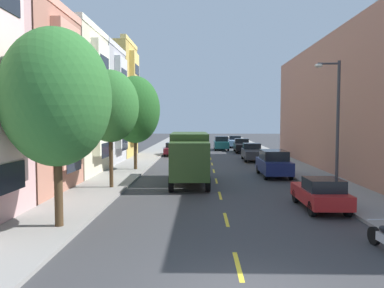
% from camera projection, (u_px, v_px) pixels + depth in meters
% --- Properties ---
extents(ground_plane, '(160.00, 160.00, 0.00)m').
position_uv_depth(ground_plane, '(211.00, 161.00, 38.55)').
color(ground_plane, '#38383A').
extents(sidewalk_left, '(3.20, 120.00, 0.14)m').
position_uv_depth(sidewalk_left, '(139.00, 162.00, 36.71)').
color(sidewalk_left, gray).
rests_on(sidewalk_left, ground_plane).
extents(sidewalk_right, '(3.20, 120.00, 0.14)m').
position_uv_depth(sidewalk_right, '(285.00, 162.00, 36.38)').
color(sidewalk_right, gray).
rests_on(sidewalk_right, ground_plane).
extents(lane_centerline_dashes, '(0.14, 47.20, 0.01)m').
position_uv_depth(lane_centerline_dashes, '(213.00, 167.00, 33.06)').
color(lane_centerline_dashes, yellow).
rests_on(lane_centerline_dashes, ground_plane).
extents(townhouse_third_cream, '(13.37, 6.86, 11.05)m').
position_uv_depth(townhouse_third_cream, '(14.00, 104.00, 27.92)').
color(townhouse_third_cream, beige).
rests_on(townhouse_third_cream, ground_plane).
extents(townhouse_fourth_dove_grey, '(12.98, 6.86, 11.05)m').
position_uv_depth(townhouse_fourth_dove_grey, '(54.00, 108.00, 34.95)').
color(townhouse_fourth_dove_grey, '#A8A8AD').
rests_on(townhouse_fourth_dove_grey, ground_plane).
extents(townhouse_fifth_mustard, '(10.68, 6.86, 12.89)m').
position_uv_depth(townhouse_fifth_mustard, '(88.00, 101.00, 41.91)').
color(townhouse_fifth_mustard, tan).
rests_on(townhouse_fifth_mustard, ground_plane).
extents(street_tree_nearest, '(4.03, 4.03, 7.38)m').
position_uv_depth(street_tree_nearest, '(56.00, 98.00, 13.87)').
color(street_tree_nearest, '#47331E').
rests_on(street_tree_nearest, sidewalk_left).
extents(street_tree_second, '(3.35, 3.35, 6.96)m').
position_uv_depth(street_tree_second, '(110.00, 106.00, 22.15)').
color(street_tree_second, '#47331E').
rests_on(street_tree_second, sidewalk_left).
extents(street_tree_third, '(4.05, 4.05, 7.57)m').
position_uv_depth(street_tree_third, '(135.00, 110.00, 30.42)').
color(street_tree_third, '#47331E').
rests_on(street_tree_third, sidewalk_left).
extents(street_lamp, '(1.35, 0.28, 7.06)m').
position_uv_depth(street_lamp, '(335.00, 118.00, 19.59)').
color(street_lamp, '#38383D').
rests_on(street_lamp, sidewalk_right).
extents(delivery_box_truck, '(2.62, 7.44, 3.28)m').
position_uv_depth(delivery_box_truck, '(189.00, 155.00, 24.53)').
color(delivery_box_truck, '#2D471E').
rests_on(delivery_box_truck, ground_plane).
extents(parked_sedan_white, '(1.84, 4.52, 1.43)m').
position_uv_depth(parked_sedan_white, '(177.00, 144.00, 54.35)').
color(parked_sedan_white, silver).
rests_on(parked_sedan_white, ground_plane).
extents(parked_hatchback_burgundy, '(1.77, 4.01, 1.50)m').
position_uv_depth(parked_hatchback_burgundy, '(173.00, 149.00, 44.04)').
color(parked_hatchback_burgundy, maroon).
rests_on(parked_hatchback_burgundy, ground_plane).
extents(parked_pickup_charcoal, '(2.14, 5.35, 1.73)m').
position_uv_depth(parked_pickup_charcoal, '(253.00, 152.00, 38.65)').
color(parked_pickup_charcoal, '#333338').
rests_on(parked_pickup_charcoal, ground_plane).
extents(parked_suv_navy, '(1.97, 4.81, 1.93)m').
position_uv_depth(parked_suv_navy, '(274.00, 163.00, 27.61)').
color(parked_suv_navy, navy).
rests_on(parked_suv_navy, ground_plane).
extents(parked_hatchback_red, '(1.77, 4.01, 1.50)m').
position_uv_depth(parked_hatchback_red, '(321.00, 193.00, 17.29)').
color(parked_hatchback_red, '#AD1E1E').
rests_on(parked_hatchback_red, ground_plane).
extents(parked_hatchback_silver, '(1.78, 4.02, 1.50)m').
position_uv_depth(parked_hatchback_silver, '(181.00, 141.00, 62.72)').
color(parked_hatchback_silver, '#B2B5BA').
rests_on(parked_hatchback_silver, ground_plane).
extents(parked_pickup_black, '(2.10, 5.34, 1.73)m').
position_uv_depth(parked_pickup_black, '(242.00, 146.00, 48.83)').
color(parked_pickup_black, black).
rests_on(parked_pickup_black, ground_plane).
extents(parked_pickup_sky, '(2.14, 5.35, 1.73)m').
position_uv_depth(parked_pickup_sky, '(235.00, 142.00, 57.92)').
color(parked_pickup_sky, '#7A9EC6').
rests_on(parked_pickup_sky, ground_plane).
extents(moving_teal_sedan, '(1.95, 4.80, 1.93)m').
position_uv_depth(moving_teal_sedan, '(221.00, 143.00, 52.61)').
color(moving_teal_sedan, '#195B60').
rests_on(moving_teal_sedan, ground_plane).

